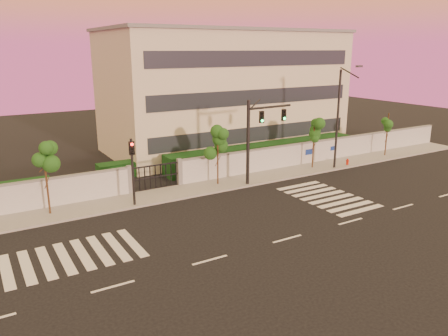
# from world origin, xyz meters

# --- Properties ---
(ground) EXTENTS (120.00, 120.00, 0.00)m
(ground) POSITION_xyz_m (0.00, 0.00, 0.00)
(ground) COLOR black
(ground) RESTS_ON ground
(sidewalk) EXTENTS (60.00, 3.00, 0.15)m
(sidewalk) POSITION_xyz_m (0.00, 10.50, 0.07)
(sidewalk) COLOR gray
(sidewalk) RESTS_ON ground
(perimeter_wall) EXTENTS (60.00, 0.36, 2.20)m
(perimeter_wall) POSITION_xyz_m (0.10, 12.00, 1.07)
(perimeter_wall) COLOR #AEB0B5
(perimeter_wall) RESTS_ON ground
(hedge_row) EXTENTS (41.00, 4.25, 1.80)m
(hedge_row) POSITION_xyz_m (1.17, 14.74, 0.82)
(hedge_row) COLOR black
(hedge_row) RESTS_ON ground
(institutional_building) EXTENTS (24.40, 12.40, 12.25)m
(institutional_building) POSITION_xyz_m (9.00, 21.99, 6.16)
(institutional_building) COLOR beige
(institutional_building) RESTS_ON ground
(road_markings) EXTENTS (57.00, 7.62, 0.02)m
(road_markings) POSITION_xyz_m (-1.58, 3.76, 0.01)
(road_markings) COLOR silver
(road_markings) RESTS_ON ground
(street_tree_c) EXTENTS (1.51, 1.20, 4.77)m
(street_tree_c) POSITION_xyz_m (-10.81, 10.66, 3.51)
(street_tree_c) COLOR #382314
(street_tree_c) RESTS_ON ground
(street_tree_d) EXTENTS (1.48, 1.18, 4.65)m
(street_tree_d) POSITION_xyz_m (1.63, 10.62, 3.42)
(street_tree_d) COLOR #382314
(street_tree_d) RESTS_ON ground
(street_tree_e) EXTENTS (1.46, 1.17, 4.35)m
(street_tree_e) POSITION_xyz_m (11.34, 10.56, 3.20)
(street_tree_e) COLOR #382314
(street_tree_e) RESTS_ON ground
(street_tree_f) EXTENTS (1.42, 1.13, 4.34)m
(street_tree_f) POSITION_xyz_m (20.62, 10.31, 3.20)
(street_tree_f) COLOR #382314
(street_tree_f) RESTS_ON ground
(traffic_signal_main) EXTENTS (4.22, 0.51, 6.67)m
(traffic_signal_main) POSITION_xyz_m (4.45, 9.41, 4.21)
(traffic_signal_main) COLOR black
(traffic_signal_main) RESTS_ON ground
(traffic_signal_secondary) EXTENTS (0.37, 0.35, 4.70)m
(traffic_signal_secondary) POSITION_xyz_m (-5.61, 9.40, 2.99)
(traffic_signal_secondary) COLOR black
(traffic_signal_secondary) RESTS_ON ground
(streetlight_east) EXTENTS (0.54, 2.19, 9.09)m
(streetlight_east) POSITION_xyz_m (12.96, 9.30, 4.91)
(streetlight_east) COLOR black
(streetlight_east) RESTS_ON ground
(fire_hydrant) EXTENTS (0.28, 0.27, 0.74)m
(fire_hydrant) POSITION_xyz_m (14.62, 9.53, 0.37)
(fire_hydrant) COLOR #B11D0B
(fire_hydrant) RESTS_ON ground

